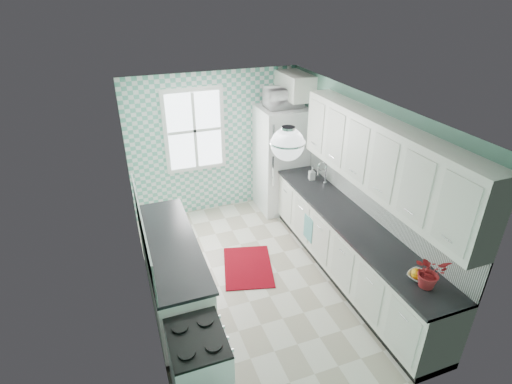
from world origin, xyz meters
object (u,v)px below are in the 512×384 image
object	(u,v)px
fridge	(282,159)
microwave	(284,97)
sink	(316,187)
stove	(199,366)
potted_plant	(430,272)
fruit_bowl	(420,277)
ceiling_light	(288,144)

from	to	relation	value
fridge	microwave	bearing A→B (deg)	56.06
sink	microwave	xyz separation A→B (m)	(-0.09, 1.14, 1.13)
stove	potted_plant	distance (m)	2.51
fridge	sink	xyz separation A→B (m)	(0.09, -1.14, -0.02)
stove	fruit_bowl	bearing A→B (deg)	-3.06
ceiling_light	microwave	size ratio (longest dim) A/B	0.58
fridge	potted_plant	distance (m)	3.60
fridge	fruit_bowl	distance (m)	3.49
fruit_bowl	potted_plant	size ratio (longest dim) A/B	0.67
ceiling_light	microwave	world-z (taller)	ceiling_light
sink	potted_plant	distance (m)	2.46
fridge	fruit_bowl	world-z (taller)	fridge
stove	fruit_bowl	xyz separation A→B (m)	(2.40, -0.16, 0.54)
ceiling_light	fridge	size ratio (longest dim) A/B	0.18
ceiling_light	stove	world-z (taller)	ceiling_light
microwave	fruit_bowl	bearing A→B (deg)	91.81
ceiling_light	sink	size ratio (longest dim) A/B	0.66
stove	sink	distance (m)	3.29
microwave	sink	bearing A→B (deg)	95.07
ceiling_light	fridge	world-z (taller)	ceiling_light
fruit_bowl	fridge	bearing A→B (deg)	91.48
microwave	ceiling_light	bearing A→B (deg)	67.21
fridge	stove	world-z (taller)	fridge
sink	microwave	distance (m)	1.61
stove	fruit_bowl	distance (m)	2.47
stove	microwave	xyz separation A→B (m)	(2.31, 3.33, 1.64)
fruit_bowl	microwave	size ratio (longest dim) A/B	0.40
sink	fruit_bowl	xyz separation A→B (m)	(-0.00, -2.35, 0.04)
stove	sink	bearing A→B (deg)	43.03
ceiling_light	microwave	distance (m)	2.84
stove	potted_plant	size ratio (longest dim) A/B	2.25
ceiling_light	fruit_bowl	bearing A→B (deg)	-36.44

